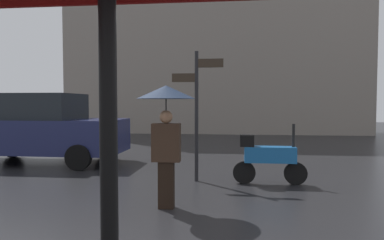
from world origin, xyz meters
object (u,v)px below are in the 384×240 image
street_signpost (197,102)px  parked_car_left (40,128)px  pedestrian_with_umbrella (166,113)px  parked_scooter (267,157)px

street_signpost → parked_car_left: bearing=158.7°
pedestrian_with_umbrella → parked_scooter: 2.72m
parked_scooter → street_signpost: (-1.46, 0.12, 1.11)m
pedestrian_with_umbrella → parked_scooter: (1.75, 1.86, -0.95)m
pedestrian_with_umbrella → street_signpost: street_signpost is taller
pedestrian_with_umbrella → parked_scooter: size_ratio=1.29×
parked_car_left → street_signpost: size_ratio=1.63×
parked_car_left → street_signpost: 4.90m
parked_scooter → parked_car_left: (-5.98, 1.88, 0.42)m
parked_car_left → parked_scooter: bearing=-24.4°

